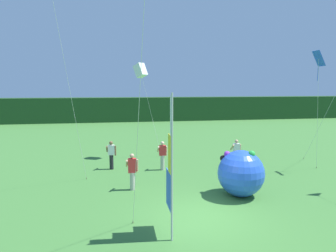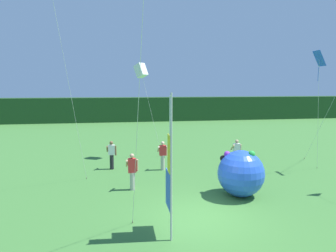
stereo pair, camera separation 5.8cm
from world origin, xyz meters
The scene contains 10 objects.
ground_plane centered at (0.00, 0.00, 0.00)m, with size 120.00×120.00×0.00m, color #3D7533.
distant_treeline centered at (0.00, 29.72, 1.56)m, with size 80.00×2.40×3.13m, color #1E421E.
banner_flag centered at (-1.33, -1.16, 2.13)m, with size 0.06×1.03×4.44m.
person_near_banner centered at (3.75, 6.02, 0.85)m, with size 0.55×0.48×1.60m.
person_mid_field centered at (-3.28, 6.75, 0.85)m, with size 0.55×0.48×1.59m.
person_far_left centered at (-0.49, 6.14, 0.86)m, with size 0.55×0.48×1.61m.
person_far_right centered at (-2.29, 3.18, 0.88)m, with size 0.55×0.48×1.66m.
inflatable_balloon centered at (2.19, 1.70, 0.98)m, with size 1.95×1.95×2.00m.
kite_white_box_3 centered at (-1.41, 9.30, 5.58)m, with size 1.81×0.96×6.07m.
kite_blue_diamond_4 centered at (7.27, 4.18, 5.72)m, with size 1.18×1.22×6.39m.
Camera 2 is at (-2.79, -9.82, 4.63)m, focal length 31.96 mm.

